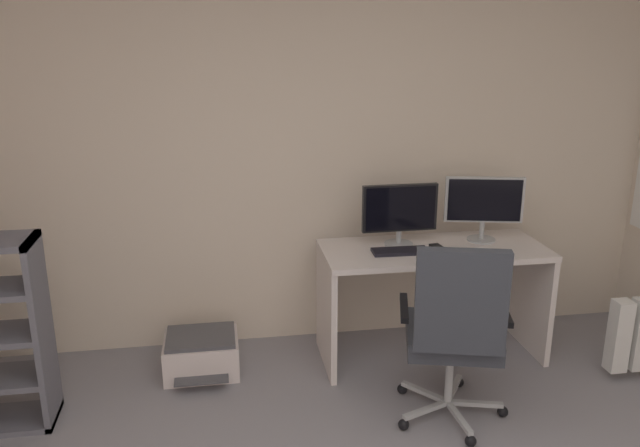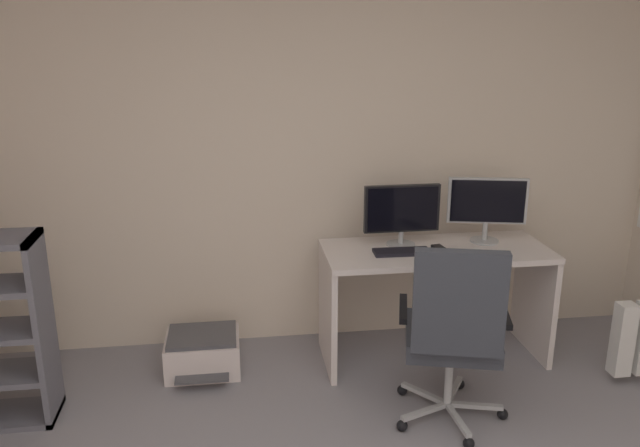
% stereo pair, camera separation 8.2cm
% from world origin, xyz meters
% --- Properties ---
extents(wall_back, '(4.82, 0.10, 2.76)m').
position_xyz_m(wall_back, '(0.00, 2.72, 1.38)').
color(wall_back, beige).
rests_on(wall_back, ground).
extents(desk, '(1.40, 0.58, 0.74)m').
position_xyz_m(desk, '(0.82, 2.25, 0.54)').
color(desk, silver).
rests_on(desk, ground).
extents(monitor_main, '(0.47, 0.18, 0.39)m').
position_xyz_m(monitor_main, '(0.61, 2.34, 0.96)').
color(monitor_main, '#B2B5B7').
rests_on(monitor_main, desk).
extents(monitor_secondary, '(0.49, 0.18, 0.42)m').
position_xyz_m(monitor_secondary, '(1.16, 2.34, 0.99)').
color(monitor_secondary, '#B2B5B7').
rests_on(monitor_secondary, desk).
extents(keyboard, '(0.34, 0.14, 0.02)m').
position_xyz_m(keyboard, '(0.58, 2.19, 0.75)').
color(keyboard, black).
rests_on(keyboard, desk).
extents(computer_mouse, '(0.07, 0.11, 0.03)m').
position_xyz_m(computer_mouse, '(0.81, 2.19, 0.76)').
color(computer_mouse, black).
rests_on(computer_mouse, desk).
extents(office_chair, '(0.63, 0.64, 1.05)m').
position_xyz_m(office_chair, '(0.68, 1.49, 0.57)').
color(office_chair, '#B7BABC').
rests_on(office_chair, ground).
extents(printer, '(0.45, 0.46, 0.24)m').
position_xyz_m(printer, '(-0.64, 2.28, 0.12)').
color(printer, silver).
rests_on(printer, ground).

